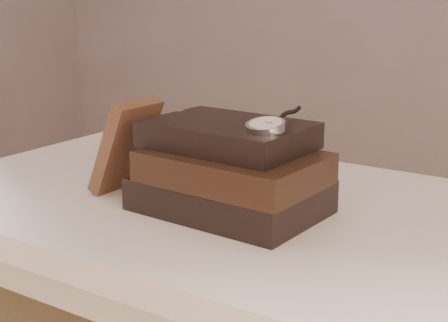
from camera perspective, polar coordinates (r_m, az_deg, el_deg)
The scene contains 5 objects.
table at distance 1.07m, azimuth 0.19°, elevation -7.92°, with size 1.00×0.60×0.75m.
book_stack at distance 0.95m, azimuth 0.57°, elevation -0.87°, with size 0.28×0.20×0.13m.
journal at distance 1.05m, azimuth -8.53°, elevation 1.34°, with size 0.02×0.10×0.16m, color #402518.
pocket_watch at distance 0.89m, azimuth 3.77°, elevation 3.16°, with size 0.06×0.16×0.02m.
eyeglasses at distance 1.07m, azimuth -0.71°, elevation 1.68°, with size 0.12×0.13×0.05m.
Camera 1 is at (0.54, -0.47, 1.07)m, focal length 52.55 mm.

